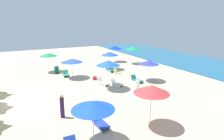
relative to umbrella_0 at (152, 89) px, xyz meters
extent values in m
plane|color=beige|center=(-7.42, -6.71, -2.41)|extent=(60.00, 60.00, 0.00)
cube|color=#1E648F|center=(-7.42, 17.94, -2.35)|extent=(60.00, 10.70, 0.12)
cylinder|color=silver|center=(0.00, 0.00, -1.33)|extent=(0.05, 0.05, 2.16)
cone|color=#CE393B|center=(0.00, 0.00, 0.00)|extent=(2.20, 2.20, 0.51)
cylinder|color=silver|center=(-7.59, 5.71, -1.49)|extent=(0.05, 0.05, 1.84)
cone|color=#343DC2|center=(-7.59, 5.71, -0.36)|extent=(2.21, 2.21, 0.41)
cube|color=silver|center=(-7.68, 4.11, -2.31)|extent=(1.24, 0.19, 0.19)
cube|color=silver|center=(-7.75, 4.68, -2.31)|extent=(1.24, 0.19, 0.19)
cube|color=#206E67|center=(-7.71, 4.40, -2.19)|extent=(1.45, 0.83, 0.06)
cube|color=#206E67|center=(-8.35, 4.32, -1.99)|extent=(0.41, 0.67, 0.42)
cylinder|color=silver|center=(-15.62, 9.03, -1.36)|extent=(0.05, 0.05, 2.10)
cone|color=#1A9566|center=(-15.62, 9.03, -0.05)|extent=(2.34, 2.34, 0.52)
cylinder|color=silver|center=(-14.05, 4.31, -1.45)|extent=(0.05, 0.05, 1.91)
cone|color=blue|center=(-14.05, 4.31, -0.26)|extent=(2.31, 2.31, 0.47)
cube|color=silver|center=(-12.86, 3.52, -2.30)|extent=(1.19, 0.12, 0.22)
cube|color=silver|center=(-12.89, 4.02, -2.30)|extent=(1.19, 0.12, 0.22)
cube|color=#166D68|center=(-12.87, 3.77, -2.16)|extent=(1.36, 0.68, 0.06)
cube|color=#166D68|center=(-13.49, 3.73, -1.98)|extent=(0.37, 0.58, 0.38)
cylinder|color=silver|center=(-18.16, 7.29, -1.39)|extent=(0.05, 0.05, 2.04)
cone|color=#0739D8|center=(-18.16, 7.29, -0.14)|extent=(2.20, 2.20, 0.46)
cylinder|color=silver|center=(-0.11, -3.74, -1.47)|extent=(0.05, 0.05, 1.87)
cone|color=blue|center=(-0.11, -3.74, -0.35)|extent=(2.34, 2.34, 0.36)
cube|color=silver|center=(-1.14, -3.12, -2.30)|extent=(1.12, 0.13, 0.22)
cube|color=silver|center=(-1.19, -2.55, -2.30)|extent=(1.12, 0.13, 0.22)
cube|color=#233EAC|center=(-1.16, -2.84, -2.15)|extent=(1.29, 0.76, 0.06)
cube|color=#233EAC|center=(-1.73, -2.88, -1.95)|extent=(0.46, 0.67, 0.44)
cylinder|color=silver|center=(-7.40, 0.76, -1.27)|extent=(0.05, 0.05, 2.28)
cone|color=blue|center=(-7.40, 0.76, 0.12)|extent=(2.28, 2.28, 0.50)
cube|color=silver|center=(-7.42, 1.60, -2.30)|extent=(1.06, 0.36, 0.22)
cube|color=silver|center=(-7.57, 2.08, -2.30)|extent=(1.06, 0.36, 0.22)
cube|color=white|center=(-7.49, 1.84, -2.16)|extent=(1.34, 0.93, 0.06)
cube|color=white|center=(-8.03, 1.67, -1.94)|extent=(0.54, 0.66, 0.47)
cube|color=silver|center=(-8.31, 0.50, -2.30)|extent=(1.10, 0.33, 0.21)
cube|color=silver|center=(-8.44, 0.98, -2.30)|extent=(1.10, 0.33, 0.21)
cube|color=silver|center=(-8.37, 0.74, -2.17)|extent=(1.36, 0.89, 0.06)
cube|color=silver|center=(-8.93, 0.59, -1.93)|extent=(0.51, 0.63, 0.51)
cylinder|color=silver|center=(-16.48, -3.11, -1.39)|extent=(0.05, 0.05, 2.03)
cone|color=#1F895B|center=(-16.48, -3.11, -0.17)|extent=(2.21, 2.21, 0.42)
cube|color=silver|center=(-15.53, -2.65, -2.29)|extent=(1.18, 0.24, 0.23)
cube|color=silver|center=(-15.45, -2.18, -2.29)|extent=(1.18, 0.24, 0.23)
cube|color=#1D7A6F|center=(-15.49, -2.41, -2.14)|extent=(1.40, 0.78, 0.06)
cube|color=#1D7A6F|center=(-16.10, -2.31, -1.93)|extent=(0.38, 0.58, 0.45)
cylinder|color=silver|center=(-12.55, -1.26, -1.50)|extent=(0.05, 0.05, 1.81)
cone|color=blue|center=(-12.55, -1.26, -0.39)|extent=(2.47, 2.47, 0.42)
cube|color=silver|center=(-13.38, -2.11, -2.31)|extent=(1.04, 0.19, 0.19)
cube|color=silver|center=(-13.30, -1.55, -2.31)|extent=(1.04, 0.19, 0.19)
cube|color=#2A805F|center=(-13.34, -1.83, -2.18)|extent=(1.24, 0.82, 0.06)
cube|color=#2A805F|center=(-13.86, -1.75, -1.97)|extent=(0.44, 0.68, 0.45)
cylinder|color=white|center=(-4.77, 2.37, -1.74)|extent=(0.41, 0.41, 1.33)
sphere|color=beige|center=(-4.77, 2.37, -0.99)|extent=(0.20, 0.20, 0.20)
cylinder|color=#2C1A42|center=(-3.57, -4.61, -1.68)|extent=(0.38, 0.38, 1.45)
sphere|color=tan|center=(-3.57, -4.61, -0.86)|extent=(0.22, 0.22, 0.22)
cylinder|color=#E9E879|center=(-11.87, 3.97, -1.70)|extent=(0.39, 0.39, 1.41)
sphere|color=#9B5D4B|center=(-11.87, 3.97, -0.91)|extent=(0.21, 0.21, 0.21)
cube|color=red|center=(-10.61, 0.69, -2.23)|extent=(0.61, 0.57, 0.35)
camera|label=1|loc=(8.70, -7.22, 4.02)|focal=31.29mm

